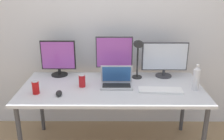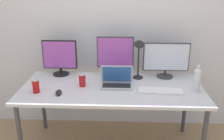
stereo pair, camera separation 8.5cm
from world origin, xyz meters
The scene contains 12 objects.
wall_back centered at (0.00, 0.59, 1.30)m, with size 7.00×0.08×2.60m, color silver.
work_desk centered at (0.00, 0.00, 0.69)m, with size 1.83×0.84×0.74m.
monitor_left centered at (-0.60, 0.33, 0.95)m, with size 0.38×0.19×0.40m.
monitor_center centered at (0.02, 0.30, 0.99)m, with size 0.40×0.17×0.45m.
monitor_right centered at (0.58, 0.30, 0.95)m, with size 0.50×0.18×0.39m.
laptop_silver centered at (0.05, 0.02, 0.79)m, with size 0.32×0.21×0.21m.
keyboard_main centered at (0.47, -0.11, 0.75)m, with size 0.42×0.14×0.02m, color white.
mouse_by_keyboard centered at (-0.50, -0.20, 0.76)m, with size 0.06×0.11×0.04m, color black.
water_bottle centered at (0.82, -0.07, 0.86)m, with size 0.07×0.07×0.26m.
soda_can_near_keyboard centered at (-0.72, -0.17, 0.80)m, with size 0.07×0.07×0.13m.
soda_can_by_laptop centered at (-0.30, 0.00, 0.80)m, with size 0.07×0.07×0.13m.
desk_lamp centered at (0.28, 0.21, 1.06)m, with size 0.11×0.18×0.47m.
Camera 2 is at (0.10, -2.33, 1.76)m, focal length 40.00 mm.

